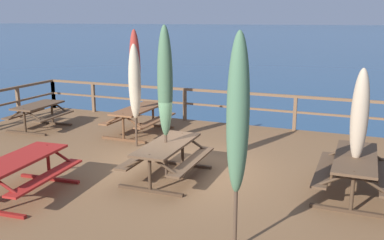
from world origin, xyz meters
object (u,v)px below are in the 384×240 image
Objects in this scene: picnic_table_back_left at (39,111)px; patio_umbrella_tall_mid_right at (360,116)px; picnic_table_mid_centre at (139,115)px; picnic_table_mid_left at (355,166)px; patio_umbrella_tall_front at (165,83)px; picnic_table_mid_right at (21,168)px; patio_umbrella_short_back at (135,82)px; picnic_table_back_right at (167,152)px; patio_umbrella_short_front at (238,116)px; patio_umbrella_tall_back_right at (135,68)px.

patio_umbrella_tall_mid_right is at bearing -10.95° from picnic_table_back_left.
picnic_table_mid_centre and picnic_table_mid_left have the same top height.
picnic_table_mid_centre is 0.67× the size of patio_umbrella_tall_front.
patio_umbrella_tall_mid_right is at bearing 22.43° from picnic_table_mid_right.
patio_umbrella_tall_front is at bearing -22.40° from picnic_table_back_left.
picnic_table_back_left is at bearing 172.07° from patio_umbrella_short_back.
patio_umbrella_tall_front reaches higher than patio_umbrella_short_back.
picnic_table_back_right is 0.65× the size of patio_umbrella_short_front.
patio_umbrella_tall_mid_right is at bearing -21.82° from patio_umbrella_tall_back_right.
picnic_table_mid_centre is 3.82m from picnic_table_back_right.
patio_umbrella_short_back is (-5.47, 1.21, 1.16)m from picnic_table_mid_left.
patio_umbrella_tall_mid_right is (6.13, -2.45, -0.37)m from patio_umbrella_tall_back_right.
patio_umbrella_short_front reaches higher than picnic_table_mid_centre.
patio_umbrella_short_front is at bearing -49.35° from picnic_table_mid_centre.
patio_umbrella_tall_mid_right reaches higher than picnic_table_back_left.
patio_umbrella_tall_back_right is 6.97m from patio_umbrella_short_front.
patio_umbrella_short_back is 2.43m from patio_umbrella_tall_front.
patio_umbrella_short_front is 1.29× the size of patio_umbrella_tall_mid_right.
patio_umbrella_tall_back_right is 0.95× the size of patio_umbrella_tall_front.
picnic_table_back_right is 0.76× the size of patio_umbrella_short_back.
picnic_table_mid_centre is 4.92m from picnic_table_mid_right.
picnic_table_mid_right is at bearing -157.57° from patio_umbrella_tall_mid_right.
picnic_table_back_left is at bearing 149.13° from patio_umbrella_short_front.
picnic_table_mid_centre is 1.37m from patio_umbrella_tall_back_right.
picnic_table_back_left is 3.40m from patio_umbrella_tall_back_right.
picnic_table_mid_centre is 6.54m from picnic_table_mid_left.
patio_umbrella_tall_mid_right is at bearing -12.96° from patio_umbrella_short_back.
patio_umbrella_tall_front is at bearing 43.12° from picnic_table_mid_right.
patio_umbrella_tall_front is (2.11, 1.98, 1.48)m from picnic_table_mid_right.
picnic_table_mid_left is at bearing -21.40° from patio_umbrella_tall_back_right.
patio_umbrella_short_front is at bearing -30.87° from picnic_table_back_left.
picnic_table_mid_right is 5.08m from patio_umbrella_tall_back_right.
picnic_table_back_right is (2.17, 1.91, 0.00)m from picnic_table_mid_right.
picnic_table_mid_left is 0.68× the size of patio_umbrella_tall_front.
picnic_table_mid_centre is at bearing 92.14° from picnic_table_mid_right.
patio_umbrella_tall_front reaches higher than patio_umbrella_tall_mid_right.
patio_umbrella_tall_mid_right is (1.53, 2.79, -0.46)m from patio_umbrella_short_front.
picnic_table_mid_centre and picnic_table_back_left have the same top height.
patio_umbrella_short_front reaches higher than patio_umbrella_short_back.
patio_umbrella_tall_mid_right is (-0.00, -0.05, 1.00)m from picnic_table_mid_left.
picnic_table_back_right is (2.36, -3.01, -0.00)m from picnic_table_mid_centre.
picnic_table_back_right is (5.46, -2.29, 0.01)m from picnic_table_back_left.
patio_umbrella_short_back reaches higher than picnic_table_back_left.
picnic_table_mid_left is 1.00m from patio_umbrella_tall_mid_right.
patio_umbrella_tall_mid_right reaches higher than picnic_table_mid_right.
picnic_table_mid_centre is 1.79m from patio_umbrella_short_back.
picnic_table_mid_centre and picnic_table_back_right have the same top height.
patio_umbrella_tall_back_right is at bearing 92.93° from picnic_table_mid_right.
picnic_table_back_left is 5.92m from picnic_table_back_right.
patio_umbrella_short_front is at bearing -46.27° from patio_umbrella_tall_front.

